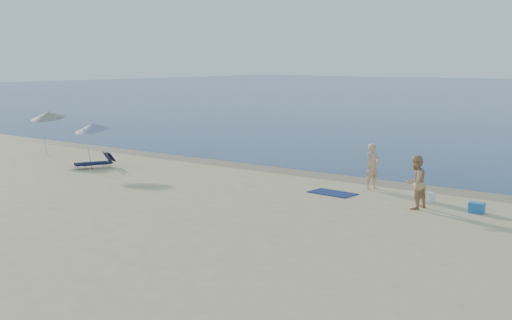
{
  "coord_description": "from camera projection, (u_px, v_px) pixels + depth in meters",
  "views": [
    {
      "loc": [
        14.75,
        -4.2,
        4.92
      ],
      "look_at": [
        -0.36,
        16.0,
        1.0
      ],
      "focal_mm": 45.0,
      "sensor_mm": 36.0,
      "label": 1
    }
  ],
  "objects": [
    {
      "name": "wet_sand_strip",
      "position": [
        309.0,
        174.0,
        28.16
      ],
      "size": [
        240.0,
        1.6,
        0.0
      ],
      "primitive_type": "cube",
      "color": "#847254",
      "rests_on": "ground"
    },
    {
      "name": "person_left",
      "position": [
        372.0,
        167.0,
        24.63
      ],
      "size": [
        0.62,
        0.75,
        1.78
      ],
      "primitive_type": "imported",
      "rotation": [
        0.0,
        0.0,
        1.23
      ],
      "color": "tan",
      "rests_on": "ground"
    },
    {
      "name": "person_right",
      "position": [
        416.0,
        182.0,
        21.42
      ],
      "size": [
        0.86,
        1.0,
        1.8
      ],
      "primitive_type": "imported",
      "rotation": [
        0.0,
        0.0,
        -1.79
      ],
      "color": "tan",
      "rests_on": "ground"
    },
    {
      "name": "beach_towel",
      "position": [
        332.0,
        193.0,
        23.99
      ],
      "size": [
        1.79,
        1.07,
        0.03
      ],
      "primitive_type": "cube",
      "rotation": [
        0.0,
        0.0,
        -0.07
      ],
      "color": "#0F1D4B",
      "rests_on": "ground"
    },
    {
      "name": "white_bag",
      "position": [
        429.0,
        197.0,
        22.62
      ],
      "size": [
        0.45,
        0.41,
        0.32
      ],
      "primitive_type": "cube",
      "rotation": [
        0.0,
        0.0,
        -0.28
      ],
      "color": "white",
      "rests_on": "ground"
    },
    {
      "name": "blue_cooler",
      "position": [
        477.0,
        208.0,
        20.91
      ],
      "size": [
        0.49,
        0.36,
        0.34
      ],
      "primitive_type": "cube",
      "rotation": [
        0.0,
        0.0,
        0.05
      ],
      "color": "#2065B2",
      "rests_on": "ground"
    },
    {
      "name": "umbrella_near",
      "position": [
        93.0,
        127.0,
        29.52
      ],
      "size": [
        1.99,
        2.01,
        2.25
      ],
      "rotation": [
        0.0,
        0.0,
        -0.18
      ],
      "color": "silver",
      "rests_on": "ground"
    },
    {
      "name": "umbrella_far",
      "position": [
        48.0,
        115.0,
        33.66
      ],
      "size": [
        2.09,
        2.11,
        2.44
      ],
      "rotation": [
        0.0,
        0.0,
        0.17
      ],
      "color": "silver",
      "rests_on": "ground"
    },
    {
      "name": "lounger_left",
      "position": [
        99.0,
        162.0,
        29.8
      ],
      "size": [
        0.98,
        1.62,
        0.68
      ],
      "rotation": [
        0.0,
        0.0,
        -0.34
      ],
      "color": "black",
      "rests_on": "ground"
    },
    {
      "name": "lounger_right",
      "position": [
        94.0,
        162.0,
        29.62
      ],
      "size": [
        1.25,
        1.72,
        0.73
      ],
      "rotation": [
        0.0,
        0.0,
        -0.49
      ],
      "color": "#131636",
      "rests_on": "ground"
    }
  ]
}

